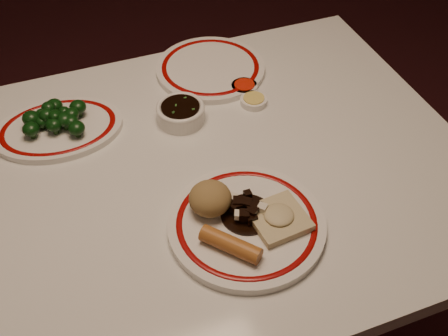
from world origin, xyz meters
TOP-DOWN VIEW (x-y plane):
  - dining_table at (0.00, 0.00)m, footprint 1.20×0.90m
  - main_plate at (0.05, -0.18)m, footprint 0.34×0.34m
  - rice_mound at (-0.00, -0.13)m, footprint 0.08×0.08m
  - spring_roll at (-0.00, -0.23)m, footprint 0.10×0.11m
  - fried_wonton at (0.10, -0.20)m, footprint 0.11×0.11m
  - stirfry_heap at (0.06, -0.16)m, footprint 0.10×0.10m
  - broccoli_plate at (-0.24, 0.23)m, footprint 0.30×0.27m
  - broccoli_pile at (-0.24, 0.23)m, footprint 0.15×0.13m
  - soy_bowl at (0.03, 0.17)m, footprint 0.11×0.11m
  - sweet_sour_dish at (0.21, 0.22)m, footprint 0.06×0.06m
  - mustard_dish at (0.21, 0.16)m, footprint 0.06×0.06m
  - far_plate at (0.16, 0.32)m, footprint 0.29×0.29m

SIDE VIEW (x-z plane):
  - dining_table at x=0.00m, z-range 0.28..1.03m
  - sweet_sour_dish at x=0.21m, z-range 0.75..0.77m
  - mustard_dish at x=0.21m, z-range 0.75..0.77m
  - broccoli_plate at x=-0.24m, z-range 0.75..0.77m
  - far_plate at x=0.16m, z-range 0.75..0.77m
  - main_plate at x=0.05m, z-range 0.75..0.77m
  - soy_bowl at x=0.03m, z-range 0.75..0.79m
  - fried_wonton at x=0.10m, z-range 0.77..0.79m
  - stirfry_heap at x=0.06m, z-range 0.76..0.80m
  - spring_roll at x=0.00m, z-range 0.77..0.80m
  - broccoli_pile at x=-0.24m, z-range 0.77..0.81m
  - rice_mound at x=0.00m, z-range 0.77..0.83m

